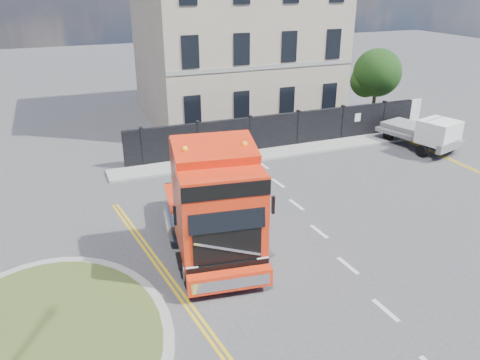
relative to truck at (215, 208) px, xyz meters
name	(u,v)px	position (x,y,z in m)	size (l,w,h in m)	color
ground	(245,241)	(1.33, 0.53, -1.89)	(120.00, 120.00, 0.00)	#424244
traffic_island	(45,343)	(-5.67, -2.47, -1.81)	(6.80, 6.80, 0.17)	gray
hoarding_fence	(291,130)	(7.88, 9.53, -0.89)	(18.80, 0.25, 2.00)	black
georgian_building	(235,31)	(7.33, 17.03, 3.89)	(12.30, 10.30, 12.80)	#B4A68F
tree	(375,75)	(15.71, 12.63, 1.16)	(3.20, 3.20, 4.80)	#382619
pavement_far	(289,151)	(7.33, 8.63, -1.83)	(20.00, 1.60, 0.12)	gray
truck	(215,208)	(0.00, 0.00, 0.00)	(3.56, 7.32, 4.21)	black
flatbed_pickup	(430,134)	(14.71, 5.83, -0.84)	(3.04, 5.05, 1.95)	slate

